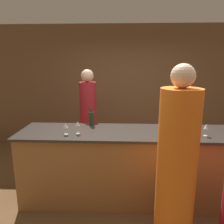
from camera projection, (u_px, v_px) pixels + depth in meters
ground_plane at (133, 198)px, 3.24m from camera, size 14.00×14.00×0.00m
back_wall at (129, 87)px, 5.12m from camera, size 8.00×0.06×2.80m
bar_counter at (133, 166)px, 3.12m from camera, size 3.19×0.78×1.04m
bartender at (88, 124)px, 3.96m from camera, size 0.30×0.30×1.85m
guest_0 at (176, 171)px, 2.18m from camera, size 0.39×0.39×1.96m
wine_bottle_0 at (91, 118)px, 3.29m from camera, size 0.07×0.07×0.28m
wine_glass_0 at (78, 124)px, 2.89m from camera, size 0.06×0.06×0.17m
wine_glass_1 at (66, 126)px, 2.86m from camera, size 0.06×0.06×0.15m
wine_glass_4 at (206, 127)px, 2.80m from camera, size 0.06×0.06×0.16m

